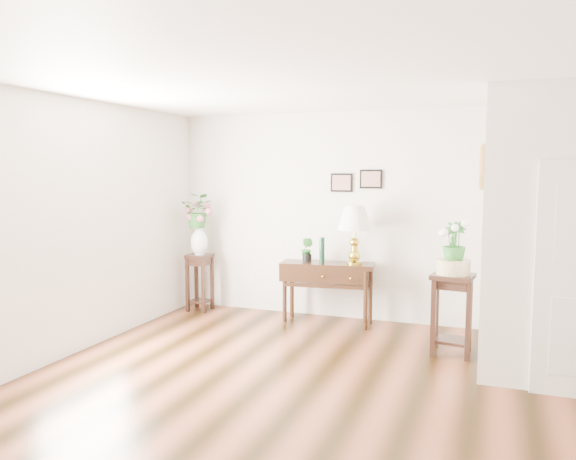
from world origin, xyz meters
The scene contains 18 objects.
floor centered at (0.00, 0.00, 0.00)m, with size 6.00×5.50×0.02m, color brown.
ceiling centered at (0.00, 0.00, 2.80)m, with size 6.00×5.50×0.02m, color white.
wall_back centered at (0.00, 2.75, 1.40)m, with size 6.00×0.02×2.80m, color silver.
wall_front centered at (0.00, -2.75, 1.40)m, with size 6.00×0.02×2.80m, color silver.
wall_left centered at (-3.00, 0.00, 1.40)m, with size 0.02×5.50×2.80m, color silver.
art_print_left centered at (-0.65, 2.73, 1.85)m, with size 0.30×0.02×0.25m, color black.
art_print_right centered at (-0.25, 2.73, 1.90)m, with size 0.30×0.02×0.25m, color black.
wall_ornament centered at (1.16, 1.90, 2.05)m, with size 0.51×0.51×0.07m, color #BE8939.
console_table centered at (-0.74, 2.38, 0.40)m, with size 1.21×0.40×0.81m, color black.
table_lamp centered at (-0.38, 2.38, 1.16)m, with size 0.44×0.44×0.77m, color gold.
green_vase centered at (-0.81, 2.38, 0.98)m, with size 0.07×0.07×0.33m, color black.
potted_plant centered at (-1.02, 2.38, 0.96)m, with size 0.17×0.14×0.30m, color #286C27.
plant_stand_a centered at (-2.65, 2.39, 0.41)m, with size 0.32×0.32×0.82m, color black.
porcelain_vase centered at (-2.65, 2.39, 1.04)m, with size 0.25×0.25×0.43m, color white, non-canonical shape.
lily_arrangement centered at (-2.65, 2.39, 1.47)m, with size 0.45×0.39×0.50m, color #286C27.
plant_stand_b centered at (0.90, 1.63, 0.45)m, with size 0.42×0.42×0.89m, color black.
ceramic_bowl centered at (0.90, 1.63, 0.97)m, with size 0.36×0.36×0.16m, color beige.
narcissus centered at (0.90, 1.63, 1.24)m, with size 0.25×0.25×0.45m, color #286C27.
Camera 1 is at (1.31, -4.62, 2.00)m, focal length 35.00 mm.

